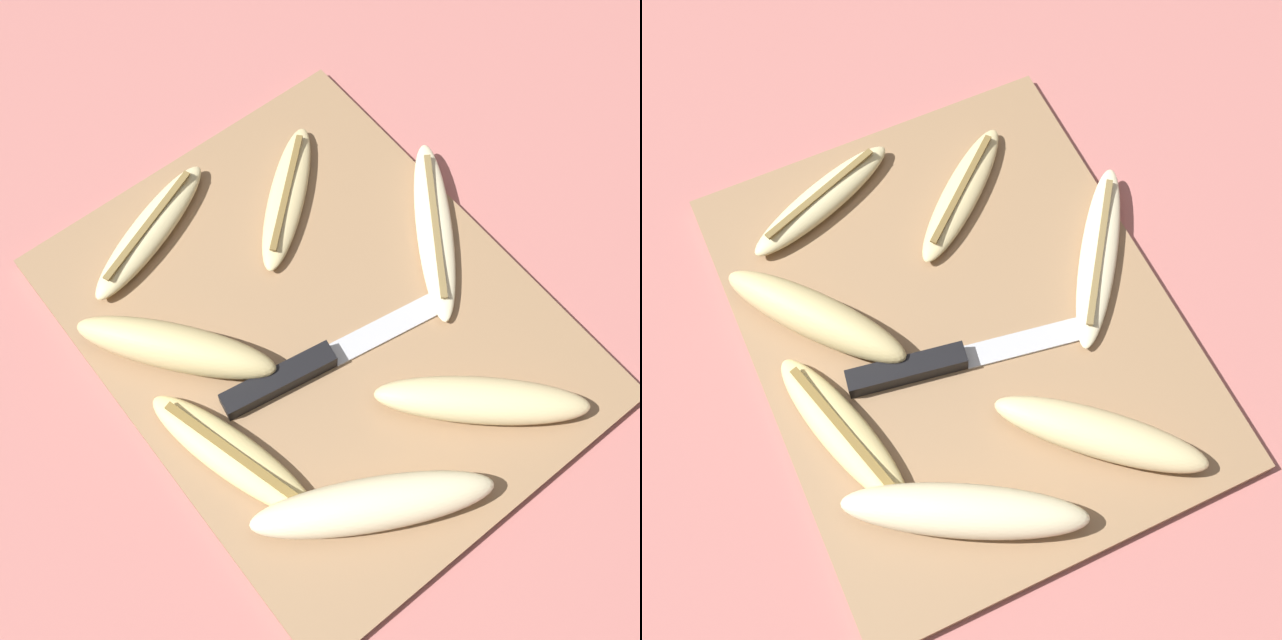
{
  "view_description": "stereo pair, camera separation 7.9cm",
  "coord_description": "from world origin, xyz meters",
  "views": [
    {
      "loc": [
        0.26,
        -0.21,
        0.74
      ],
      "look_at": [
        0.0,
        0.0,
        0.02
      ],
      "focal_mm": 50.0,
      "sensor_mm": 36.0,
      "label": 1
    },
    {
      "loc": [
        0.31,
        -0.14,
        0.74
      ],
      "look_at": [
        0.0,
        0.0,
        0.02
      ],
      "focal_mm": 50.0,
      "sensor_mm": 36.0,
      "label": 2
    }
  ],
  "objects": [
    {
      "name": "banana_soft_right",
      "position": [
        -0.17,
        -0.07,
        0.02
      ],
      "size": [
        0.09,
        0.17,
        0.02
      ],
      "rotation": [
        0.0,
        0.0,
        0.38
      ],
      "color": "beige",
      "rests_on": "cutting_board"
    },
    {
      "name": "knife",
      "position": [
        0.03,
        -0.05,
        0.02
      ],
      "size": [
        0.06,
        0.22,
        0.02
      ],
      "rotation": [
        0.0,
        0.0,
        -0.17
      ],
      "color": "black",
      "rests_on": "cutting_board"
    },
    {
      "name": "banana_pale_long",
      "position": [
        0.16,
        -0.07,
        0.03
      ],
      "size": [
        0.13,
        0.2,
        0.04
      ],
      "rotation": [
        0.0,
        0.0,
        2.64
      ],
      "color": "beige",
      "rests_on": "cutting_board"
    },
    {
      "name": "cutting_board",
      "position": [
        0.0,
        0.0,
        0.01
      ],
      "size": [
        0.46,
        0.37,
        0.01
      ],
      "color": "#997551",
      "rests_on": "ground_plane"
    },
    {
      "name": "ground_plane",
      "position": [
        0.0,
        0.0,
        0.0
      ],
      "size": [
        4.0,
        4.0,
        0.0
      ],
      "primitive_type": "plane",
      "color": "#B76B66"
    },
    {
      "name": "banana_bright_far",
      "position": [
        -0.01,
        0.14,
        0.02
      ],
      "size": [
        0.18,
        0.14,
        0.02
      ],
      "rotation": [
        0.0,
        0.0,
        0.95
      ],
      "color": "beige",
      "rests_on": "cutting_board"
    },
    {
      "name": "banana_ripe_center",
      "position": [
        0.15,
        0.06,
        0.03
      ],
      "size": [
        0.15,
        0.16,
        0.03
      ],
      "rotation": [
        0.0,
        0.0,
        2.41
      ],
      "color": "beige",
      "rests_on": "cutting_board"
    },
    {
      "name": "banana_spotted_left",
      "position": [
        -0.05,
        -0.12,
        0.03
      ],
      "size": [
        0.17,
        0.14,
        0.04
      ],
      "rotation": [
        0.0,
        0.0,
        2.24
      ],
      "color": "#DBC684",
      "rests_on": "cutting_board"
    },
    {
      "name": "banana_mellow_near",
      "position": [
        -0.12,
        0.06,
        0.02
      ],
      "size": [
        0.13,
        0.14,
        0.02
      ],
      "rotation": [
        0.0,
        0.0,
        0.72
      ],
      "color": "beige",
      "rests_on": "cutting_board"
    },
    {
      "name": "banana_golden_short",
      "position": [
        0.05,
        -0.13,
        0.02
      ],
      "size": [
        0.17,
        0.08,
        0.02
      ],
      "rotation": [
        0.0,
        0.0,
        4.99
      ],
      "color": "#EDD689",
      "rests_on": "cutting_board"
    }
  ]
}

